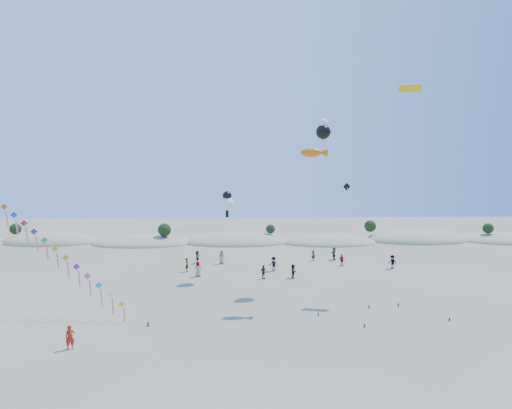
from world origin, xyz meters
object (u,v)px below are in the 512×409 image
object	(u,v)px
kite_train	(5,209)
fish_kite	(314,153)
flyer_foreground	(70,337)
parafoil_kite	(411,92)

from	to	relation	value
kite_train	fish_kite	world-z (taller)	kite_train
fish_kite	flyer_foreground	distance (m)	25.87
fish_kite	flyer_foreground	bearing A→B (deg)	-151.59
kite_train	parafoil_kite	world-z (taller)	parafoil_kite
kite_train	flyer_foreground	world-z (taller)	kite_train
kite_train	fish_kite	xyz separation A→B (m)	(28.69, 0.82, 5.19)
kite_train	flyer_foreground	xyz separation A→B (m)	(9.31, -9.67, -8.35)
kite_train	flyer_foreground	size ratio (longest dim) A/B	15.07
kite_train	fish_kite	bearing A→B (deg)	1.63
flyer_foreground	kite_train	bearing A→B (deg)	105.18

